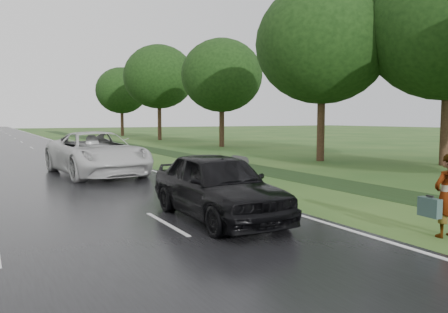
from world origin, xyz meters
TOP-DOWN VIEW (x-y plane):
  - edge_stripe_east at (6.75, 45.00)m, footprint 0.12×180.00m
  - drainage_ditch at (11.50, 18.71)m, footprint 2.20×120.00m
  - tree_east_b at (17.00, 10.00)m, footprint 7.60×7.60m
  - tree_east_c at (18.20, 24.00)m, footprint 7.00×7.00m
  - tree_east_d at (17.80, 38.00)m, footprint 8.00×8.00m
  - tree_east_f at (17.50, 52.00)m, footprint 7.20×7.20m
  - pedestrian at (8.18, -3.74)m, footprint 0.80×0.75m
  - white_pickup at (4.18, 9.76)m, footprint 3.59×6.88m
  - dark_sedan at (4.81, -0.07)m, footprint 2.02×4.78m

SIDE VIEW (x-z plane):
  - drainage_ditch at x=11.50m, z-range -0.24..0.32m
  - edge_stripe_east at x=6.75m, z-range 0.04..0.05m
  - dark_sedan at x=4.81m, z-range 0.04..1.65m
  - pedestrian at x=8.18m, z-range 0.03..1.77m
  - white_pickup at x=4.18m, z-range 0.04..1.89m
  - tree_east_c at x=18.20m, z-range 1.49..10.78m
  - tree_east_f at x=17.50m, z-range 1.56..11.18m
  - tree_east_b at x=17.00m, z-range 1.63..11.74m
  - tree_east_d at x=17.80m, z-range 1.77..12.53m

